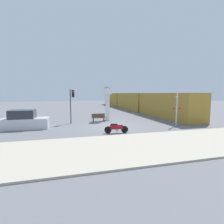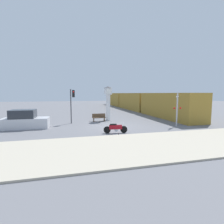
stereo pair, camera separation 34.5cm
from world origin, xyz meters
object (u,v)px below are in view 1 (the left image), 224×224
(traffic_light, at_px, (72,100))
(railroad_crossing_signal, at_px, (177,108))
(motorcycle, at_px, (116,128))
(freight_train, at_px, (132,101))
(parked_car, at_px, (24,121))
(clock_tower, at_px, (108,98))
(bench, at_px, (98,117))

(traffic_light, relative_size, railroad_crossing_signal, 1.13)
(motorcycle, bearing_deg, freight_train, 71.70)
(freight_train, bearing_deg, parked_car, -137.71)
(clock_tower, distance_m, railroad_crossing_signal, 8.13)
(railroad_crossing_signal, relative_size, bench, 2.11)
(clock_tower, distance_m, parked_car, 9.53)
(traffic_light, xyz_separation_m, parked_car, (-4.50, -1.72, -1.88))
(motorcycle, xyz_separation_m, railroad_crossing_signal, (6.92, 1.49, 1.42))
(motorcycle, relative_size, railroad_crossing_signal, 0.60)
(clock_tower, bearing_deg, motorcycle, -98.16)
(railroad_crossing_signal, bearing_deg, parked_car, 169.96)
(motorcycle, xyz_separation_m, freight_train, (9.57, 19.95, 1.27))
(traffic_light, bearing_deg, motorcycle, -60.14)
(motorcycle, xyz_separation_m, parked_car, (-7.85, 4.11, 0.32))
(bench, bearing_deg, railroad_crossing_signal, -35.10)
(clock_tower, xyz_separation_m, freight_train, (8.57, 12.96, -1.08))
(freight_train, bearing_deg, traffic_light, -132.44)
(motorcycle, height_order, bench, bench)
(traffic_light, height_order, bench, traffic_light)
(parked_car, bearing_deg, bench, 19.78)
(railroad_crossing_signal, height_order, bench, railroad_crossing_signal)
(railroad_crossing_signal, bearing_deg, traffic_light, 157.12)
(clock_tower, bearing_deg, railroad_crossing_signal, -42.92)
(traffic_light, bearing_deg, bench, 12.76)
(clock_tower, relative_size, traffic_light, 1.10)
(traffic_light, bearing_deg, clock_tower, 15.06)
(railroad_crossing_signal, bearing_deg, bench, 144.90)
(traffic_light, distance_m, bench, 3.84)
(railroad_crossing_signal, relative_size, parked_car, 0.79)
(railroad_crossing_signal, bearing_deg, clock_tower, 137.08)
(bench, bearing_deg, traffic_light, -167.24)
(clock_tower, height_order, railroad_crossing_signal, clock_tower)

